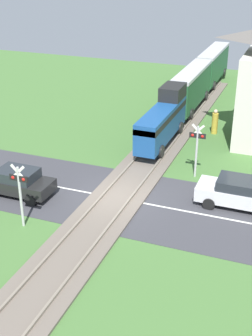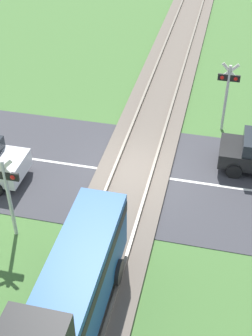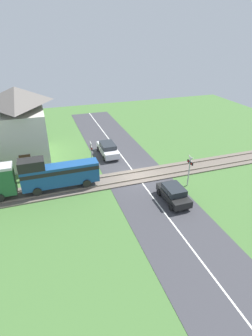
% 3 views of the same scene
% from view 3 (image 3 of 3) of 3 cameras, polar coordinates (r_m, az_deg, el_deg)
% --- Properties ---
extents(ground_plane, '(60.00, 60.00, 0.00)m').
position_cam_3_polar(ground_plane, '(26.53, 2.47, -1.90)').
color(ground_plane, '#426B33').
extents(road_surface, '(48.00, 6.40, 0.02)m').
position_cam_3_polar(road_surface, '(26.53, 2.47, -1.88)').
color(road_surface, '#38383D').
rests_on(road_surface, ground_plane).
extents(track_bed, '(2.80, 48.00, 0.24)m').
position_cam_3_polar(track_bed, '(26.50, 2.47, -1.77)').
color(track_bed, '#665B51').
rests_on(track_bed, ground_plane).
extents(car_near_crossing, '(3.64, 1.79, 1.42)m').
position_cam_3_polar(car_near_crossing, '(22.90, 10.32, -5.48)').
color(car_near_crossing, black).
rests_on(car_near_crossing, ground_plane).
extents(car_far_side, '(4.35, 1.86, 1.48)m').
position_cam_3_polar(car_far_side, '(30.88, -3.97, 4.18)').
color(car_far_side, silver).
rests_on(car_far_side, ground_plane).
extents(crossing_signal_west_approach, '(0.90, 0.18, 3.11)m').
position_cam_3_polar(crossing_signal_west_approach, '(24.79, 13.68, 0.23)').
color(crossing_signal_west_approach, '#B7B7B7').
rests_on(crossing_signal_west_approach, ground_plane).
extents(crossing_signal_east_approach, '(0.90, 0.18, 3.11)m').
position_cam_3_polar(crossing_signal_east_approach, '(27.32, -7.53, 3.48)').
color(crossing_signal_east_approach, '#B7B7B7').
rests_on(crossing_signal_east_approach, ground_plane).
extents(station_building, '(8.25, 5.37, 8.07)m').
position_cam_3_polar(station_building, '(31.06, -21.83, 8.58)').
color(station_building, beige).
rests_on(station_building, ground_plane).
extents(pedestrian_by_station, '(0.42, 0.42, 1.71)m').
position_cam_3_polar(pedestrian_by_station, '(27.28, -21.81, -1.29)').
color(pedestrian_by_station, gold).
rests_on(pedestrian_by_station, ground_plane).
extents(tree_by_station, '(2.37, 2.37, 4.39)m').
position_cam_3_polar(tree_by_station, '(37.41, -22.07, 10.03)').
color(tree_by_station, brown).
rests_on(tree_by_station, ground_plane).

